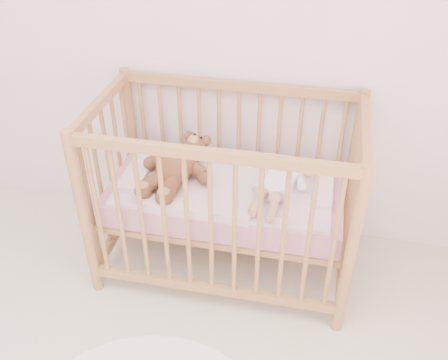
% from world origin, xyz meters
% --- Properties ---
extents(wall_back, '(4.00, 0.02, 2.70)m').
position_xyz_m(wall_back, '(0.00, 2.00, 1.35)').
color(wall_back, white).
rests_on(wall_back, floor).
extents(crib, '(1.36, 0.76, 1.00)m').
position_xyz_m(crib, '(0.38, 1.60, 0.50)').
color(crib, '#B57A4D').
rests_on(crib, floor).
extents(mattress, '(1.22, 0.62, 0.13)m').
position_xyz_m(mattress, '(0.38, 1.60, 0.49)').
color(mattress, '#C87D9D').
rests_on(mattress, crib).
extents(blanket, '(1.10, 0.58, 0.06)m').
position_xyz_m(blanket, '(0.38, 1.60, 0.56)').
color(blanket, pink).
rests_on(blanket, mattress).
extents(baby, '(0.37, 0.57, 0.13)m').
position_xyz_m(baby, '(0.67, 1.58, 0.64)').
color(baby, white).
rests_on(baby, blanket).
extents(teddy_bear, '(0.54, 0.66, 0.16)m').
position_xyz_m(teddy_bear, '(0.12, 1.58, 0.65)').
color(teddy_bear, brown).
rests_on(teddy_bear, blanket).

